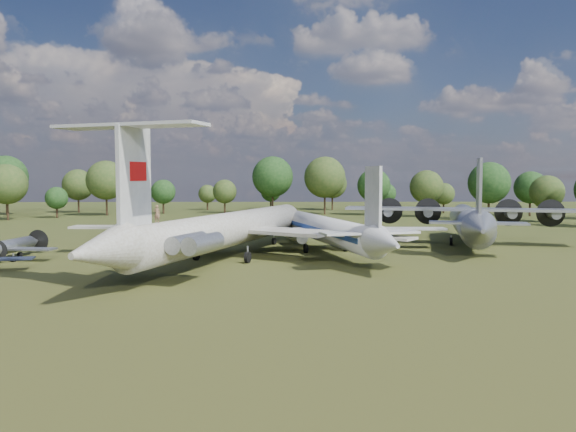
{
  "coord_description": "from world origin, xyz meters",
  "views": [
    {
      "loc": [
        7.96,
        -67.48,
        9.8
      ],
      "look_at": [
        9.41,
        0.61,
        5.0
      ],
      "focal_mm": 35.0,
      "sensor_mm": 36.0,
      "label": 1
    }
  ],
  "objects_px": {
    "tu104_jet": "(323,234)",
    "person_on_il62": "(157,214)",
    "an12_transport": "(469,227)",
    "il62_airliner": "(229,236)",
    "small_prop_northwest": "(3,251)"
  },
  "relations": [
    {
      "from": "tu104_jet",
      "to": "an12_transport",
      "type": "height_order",
      "value": "an12_transport"
    },
    {
      "from": "an12_transport",
      "to": "person_on_il62",
      "type": "bearing_deg",
      "value": -129.66
    },
    {
      "from": "tu104_jet",
      "to": "small_prop_northwest",
      "type": "height_order",
      "value": "tu104_jet"
    },
    {
      "from": "il62_airliner",
      "to": "person_on_il62",
      "type": "xyz_separation_m",
      "value": [
        -5.42,
        -14.6,
        3.61
      ]
    },
    {
      "from": "an12_transport",
      "to": "person_on_il62",
      "type": "xyz_separation_m",
      "value": [
        -38.64,
        -27.72,
        3.78
      ]
    },
    {
      "from": "tu104_jet",
      "to": "person_on_il62",
      "type": "relative_size",
      "value": 27.87
    },
    {
      "from": "an12_transport",
      "to": "small_prop_northwest",
      "type": "distance_m",
      "value": 61.08
    },
    {
      "from": "tu104_jet",
      "to": "person_on_il62",
      "type": "xyz_separation_m",
      "value": [
        -17.15,
        -21.4,
        4.09
      ]
    },
    {
      "from": "il62_airliner",
      "to": "tu104_jet",
      "type": "xyz_separation_m",
      "value": [
        11.74,
        6.8,
        -0.48
      ]
    },
    {
      "from": "person_on_il62",
      "to": "il62_airliner",
      "type": "bearing_deg",
      "value": -97.19
    },
    {
      "from": "an12_transport",
      "to": "small_prop_northwest",
      "type": "height_order",
      "value": "an12_transport"
    },
    {
      "from": "tu104_jet",
      "to": "person_on_il62",
      "type": "bearing_deg",
      "value": -142.73
    },
    {
      "from": "tu104_jet",
      "to": "an12_transport",
      "type": "xyz_separation_m",
      "value": [
        21.48,
        6.32,
        0.31
      ]
    },
    {
      "from": "il62_airliner",
      "to": "person_on_il62",
      "type": "relative_size",
      "value": 34.4
    },
    {
      "from": "an12_transport",
      "to": "il62_airliner",
      "type": "bearing_deg",
      "value": -143.77
    }
  ]
}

